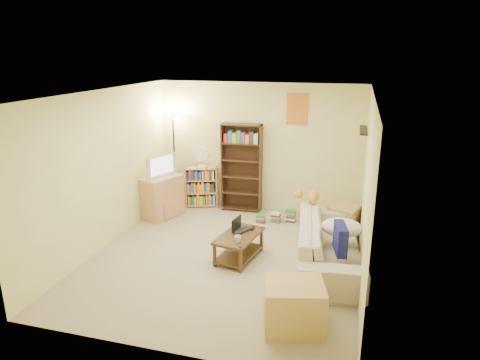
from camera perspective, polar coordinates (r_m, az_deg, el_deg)
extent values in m
plane|color=tan|center=(6.73, -1.96, -10.21)|extent=(4.50, 4.50, 0.00)
cube|color=#F4F3A5|center=(8.36, 2.54, 4.34)|extent=(4.00, 0.04, 2.50)
cube|color=#F4F3A5|center=(4.31, -11.13, -8.38)|extent=(4.00, 0.04, 2.50)
cube|color=#F4F3A5|center=(7.10, -17.68, 1.27)|extent=(0.04, 4.50, 2.50)
cube|color=#F4F3A5|center=(6.00, 16.49, -1.44)|extent=(0.04, 4.50, 2.50)
cube|color=white|center=(6.02, -2.20, 11.49)|extent=(4.00, 4.50, 0.04)
cube|color=red|center=(8.09, 7.63, 9.33)|extent=(0.40, 0.02, 0.58)
cube|color=black|center=(7.12, 16.16, 6.40)|extent=(0.12, 0.80, 0.03)
imported|color=beige|center=(6.53, 11.82, -8.23)|extent=(2.47, 1.38, 0.66)
cube|color=navy|center=(5.96, 13.24, -7.62)|extent=(0.22, 0.46, 0.39)
ellipsoid|color=silver|center=(6.50, 13.38, -6.18)|extent=(0.61, 0.44, 0.26)
ellipsoid|color=orange|center=(7.18, 9.75, -2.18)|extent=(0.43, 0.23, 0.17)
sphere|color=orange|center=(7.17, 7.83, -1.91)|extent=(0.14, 0.14, 0.14)
cube|color=#49321C|center=(6.53, -0.14, -7.46)|extent=(0.64, 0.96, 0.04)
cube|color=#49321C|center=(6.65, -0.14, -9.78)|extent=(0.61, 0.91, 0.03)
cube|color=#49321C|center=(6.38, -3.41, -9.87)|extent=(0.04, 0.04, 0.39)
cube|color=#49321C|center=(6.20, 0.04, -10.63)|extent=(0.04, 0.04, 0.39)
cube|color=#49321C|center=(7.00, -0.30, -7.29)|extent=(0.04, 0.04, 0.39)
cube|color=#49321C|center=(6.85, 2.89, -7.90)|extent=(0.04, 0.04, 0.39)
imported|color=black|center=(6.59, 0.55, -6.88)|extent=(0.50, 0.48, 0.03)
cube|color=white|center=(6.60, -0.46, -5.85)|extent=(0.06, 0.29, 0.20)
imported|color=silver|center=(6.26, -0.30, -7.87)|extent=(0.20, 0.20, 0.10)
cube|color=black|center=(6.72, 1.72, -6.44)|extent=(0.07, 0.16, 0.02)
cube|color=tan|center=(8.30, -10.54, -2.15)|extent=(0.78, 0.89, 0.80)
imported|color=black|center=(8.12, -10.76, 1.88)|extent=(0.78, 0.60, 0.41)
cube|color=#3B2116|center=(8.34, 0.21, 1.60)|extent=(0.79, 0.29, 1.73)
cube|color=tan|center=(8.72, -5.19, -0.90)|extent=(0.69, 0.46, 0.82)
cylinder|color=white|center=(8.56, -5.02, 1.80)|extent=(0.16, 0.16, 0.04)
cylinder|color=white|center=(8.54, -5.04, 2.45)|extent=(0.02, 0.02, 0.16)
cylinder|color=white|center=(8.47, -5.13, 3.44)|extent=(0.29, 0.06, 0.29)
cylinder|color=black|center=(9.05, -8.46, -3.00)|extent=(0.28, 0.28, 0.03)
cylinder|color=black|center=(8.79, -8.70, 2.40)|extent=(0.03, 0.03, 1.79)
cone|color=beige|center=(8.61, -8.98, 8.43)|extent=(0.32, 0.32, 0.14)
cube|color=tan|center=(7.61, 13.68, -5.25)|extent=(0.58, 0.58, 0.52)
cube|color=tan|center=(5.10, 7.18, -16.34)|extent=(0.79, 0.70, 0.56)
cube|color=red|center=(7.97, 2.74, -5.14)|extent=(0.18, 0.14, 0.16)
cube|color=#1966B2|center=(8.00, 4.79, -4.95)|extent=(0.18, 0.14, 0.19)
cube|color=gold|center=(8.04, 6.81, -4.77)|extent=(0.18, 0.14, 0.23)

